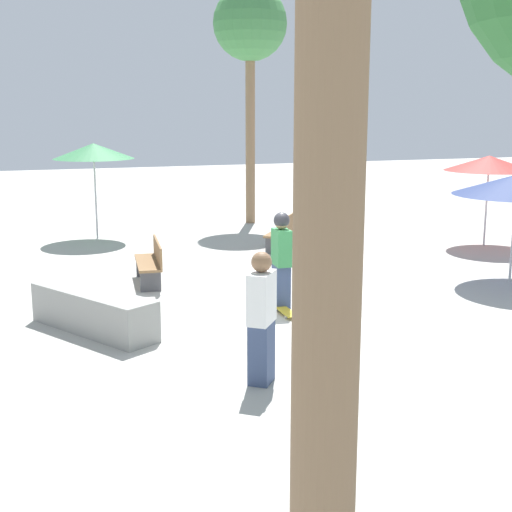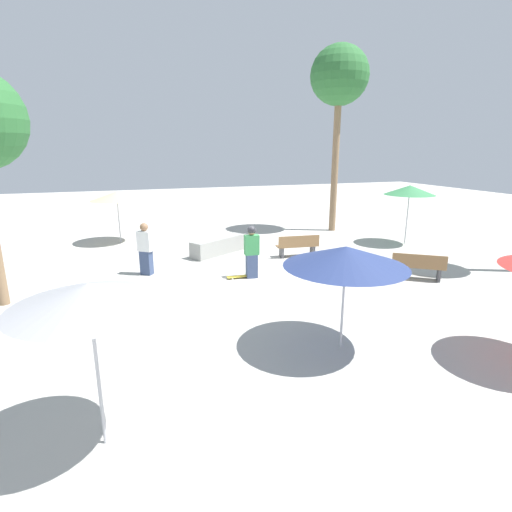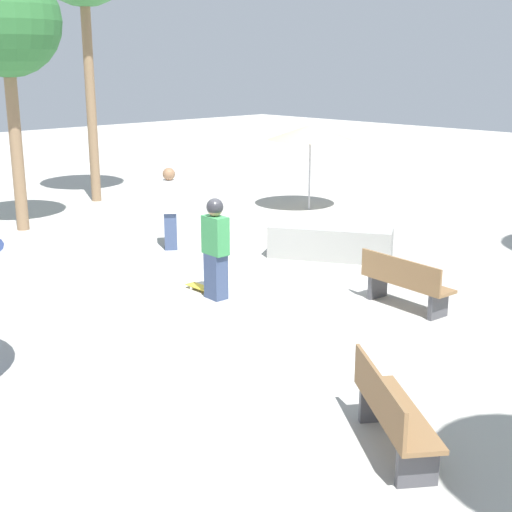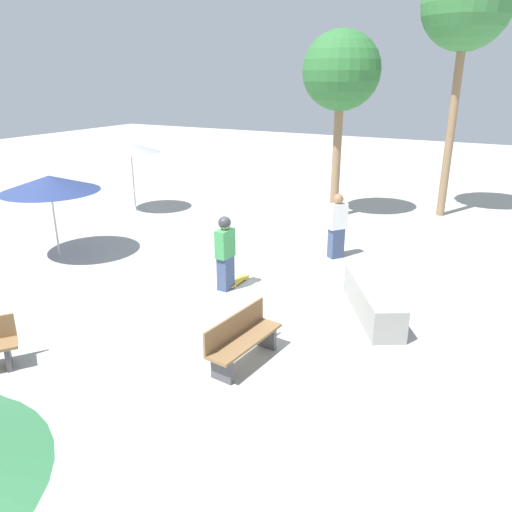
% 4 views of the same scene
% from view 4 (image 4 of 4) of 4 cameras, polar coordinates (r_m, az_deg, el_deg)
% --- Properties ---
extents(ground_plane, '(60.00, 60.00, 0.00)m').
position_cam_4_polar(ground_plane, '(11.13, -1.05, -4.09)').
color(ground_plane, '#B2AFA8').
extents(skater_main, '(0.46, 0.28, 1.69)m').
position_cam_4_polar(skater_main, '(10.95, -3.54, 0.61)').
color(skater_main, '#38476B').
rests_on(skater_main, ground_plane).
extents(skateboard, '(0.80, 0.21, 0.07)m').
position_cam_4_polar(skateboard, '(11.54, -2.12, -2.88)').
color(skateboard, gold).
rests_on(skateboard, ground_plane).
extents(concrete_ledge, '(2.41, 1.79, 0.64)m').
position_cam_4_polar(concrete_ledge, '(10.23, 13.20, -4.93)').
color(concrete_ledge, gray).
rests_on(concrete_ledge, ground_plane).
extents(bench_far, '(1.64, 0.61, 0.85)m').
position_cam_4_polar(bench_far, '(8.36, -1.59, -9.49)').
color(bench_far, '#47474C').
rests_on(bench_far, ground_plane).
extents(shade_umbrella_grey, '(2.02, 2.02, 2.37)m').
position_cam_4_polar(shade_umbrella_grey, '(17.81, -14.14, 11.89)').
color(shade_umbrella_grey, '#B7B7BC').
rests_on(shade_umbrella_grey, ground_plane).
extents(shade_umbrella_navy, '(2.47, 2.47, 2.16)m').
position_cam_4_polar(shade_umbrella_navy, '(13.75, -22.53, 7.66)').
color(shade_umbrella_navy, '#B7B7BC').
rests_on(shade_umbrella_navy, ground_plane).
extents(palm_tree_far_back, '(2.70, 2.70, 7.90)m').
position_cam_4_polar(palm_tree_far_back, '(17.89, 22.97, 24.77)').
color(palm_tree_far_back, '#896B4C').
rests_on(palm_tree_far_back, ground_plane).
extents(palm_tree_center_right, '(2.43, 2.43, 5.89)m').
position_cam_4_polar(palm_tree_center_right, '(16.64, 9.71, 19.98)').
color(palm_tree_center_right, '#896B4C').
rests_on(palm_tree_center_right, ground_plane).
extents(bystander_watching, '(0.53, 0.49, 1.71)m').
position_cam_4_polar(bystander_watching, '(13.10, 9.23, 3.37)').
color(bystander_watching, '#38476B').
rests_on(bystander_watching, ground_plane).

